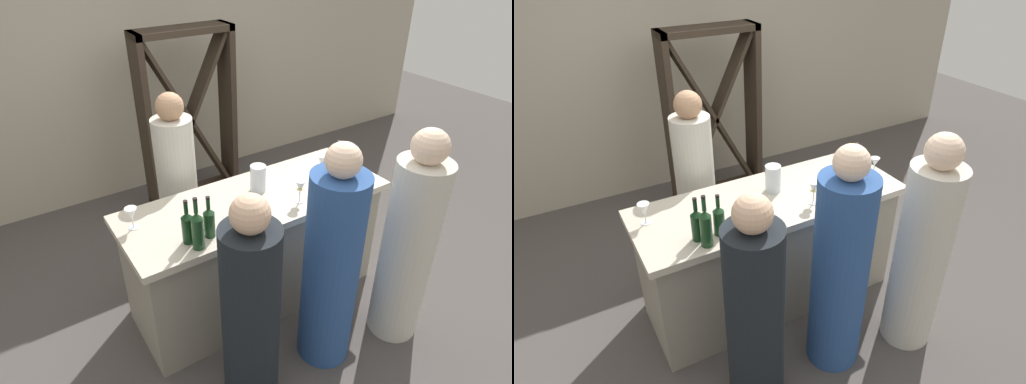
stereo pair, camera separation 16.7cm
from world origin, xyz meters
The scene contains 18 objects.
ground_plane centered at (0.00, 0.00, 0.00)m, with size 12.00×12.00×0.00m, color #4C4744.
back_wall centered at (0.00, 2.20, 1.40)m, with size 8.00×0.10×2.80m, color #B2A893.
bar_counter centered at (0.00, 0.00, 0.46)m, with size 1.89×0.70×0.91m.
wine_rack centered at (0.28, 1.65, 0.87)m, with size 0.95×0.28×1.75m.
wine_bottle_leftmost_dark_green centered at (-0.60, -0.19, 1.02)m, with size 0.07×0.07×0.29m.
wine_bottle_second_left_olive_green centered at (-0.57, -0.27, 1.03)m, with size 0.07×0.07×0.34m.
wine_bottle_center_olive_green centered at (-0.46, -0.21, 1.01)m, with size 0.07×0.07×0.28m.
wine_bottle_second_right_amber_brown centered at (0.46, -0.25, 1.02)m, with size 0.07×0.07×0.30m.
wine_bottle_rightmost_dark_green centered at (0.69, -0.04, 1.01)m, with size 0.07×0.07×0.28m.
wine_glass_near_left centered at (0.22, -0.20, 1.02)m, with size 0.07×0.07×0.16m.
wine_glass_near_center centered at (0.84, -0.09, 1.01)m, with size 0.07×0.07×0.14m.
wine_glass_near_right centered at (0.59, 0.01, 1.02)m, with size 0.08×0.08×0.16m.
wine_glass_far_left centered at (-0.83, 0.12, 1.01)m, with size 0.08×0.08×0.14m.
water_pitcher centered at (0.07, 0.08, 1.00)m, with size 0.11×0.11×0.19m.
person_left_guest centered at (-0.48, -0.68, 0.67)m, with size 0.38×0.38×1.44m.
person_center_guest centered at (0.66, -0.79, 0.72)m, with size 0.44×0.44×1.55m.
person_right_guest centered at (0.11, -0.68, 0.72)m, with size 0.44×0.44×1.56m.
person_server_behind centered at (-0.31, 0.62, 0.72)m, with size 0.32×0.32×1.54m.
Camera 1 is at (-1.39, -2.15, 2.50)m, focal length 30.80 mm.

